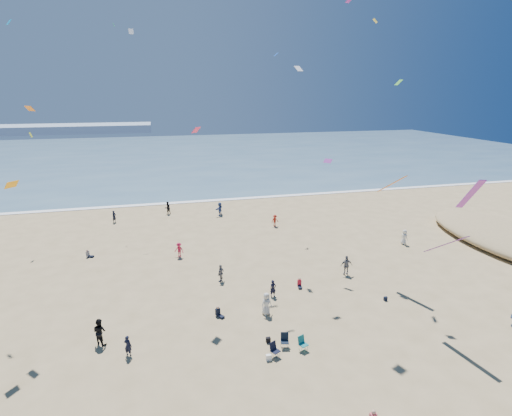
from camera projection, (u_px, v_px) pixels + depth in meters
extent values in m
cube|color=#476B84|center=(170.00, 155.00, 108.55)|extent=(220.00, 100.00, 0.06)
cube|color=white|center=(185.00, 202.00, 62.01)|extent=(220.00, 1.20, 0.08)
cube|color=#7A8EA8|center=(13.00, 130.00, 163.73)|extent=(110.00, 20.00, 3.20)
ellipsoid|color=tan|center=(510.00, 239.00, 44.74)|extent=(10.00, 22.00, 2.20)
imported|color=#C11B3D|center=(179.00, 250.00, 41.38)|extent=(1.16, 1.03, 1.55)
imported|color=#334D8D|center=(220.00, 209.00, 55.40)|extent=(1.45, 1.70, 1.84)
imported|color=gray|center=(346.00, 265.00, 37.26)|extent=(1.16, 0.59, 1.89)
imported|color=slate|center=(221.00, 273.00, 35.96)|extent=(0.90, 1.00, 1.63)
imported|color=silver|center=(266.00, 304.00, 30.62)|extent=(1.02, 0.84, 1.79)
imported|color=#AD2618|center=(275.00, 221.00, 50.87)|extent=(1.09, 0.79, 1.51)
imported|color=black|center=(100.00, 332.00, 26.96)|extent=(1.17, 1.14, 1.90)
imported|color=black|center=(128.00, 346.00, 25.82)|extent=(0.64, 0.57, 1.46)
imported|color=black|center=(273.00, 289.00, 33.31)|extent=(0.58, 0.42, 1.47)
imported|color=silver|center=(404.00, 237.00, 44.79)|extent=(0.71, 0.94, 1.72)
imported|color=black|center=(167.00, 208.00, 55.94)|extent=(1.10, 1.04, 1.79)
imported|color=black|center=(114.00, 217.00, 52.30)|extent=(0.68, 0.69, 1.60)
cube|color=white|center=(269.00, 357.00, 25.51)|extent=(0.35, 0.20, 0.40)
cube|color=black|center=(268.00, 340.00, 27.32)|extent=(0.30, 0.22, 0.38)
cube|color=black|center=(385.00, 299.00, 32.82)|extent=(0.28, 0.18, 0.34)
cube|color=#078EDA|center=(9.00, 22.00, 30.56)|extent=(0.53, 0.62, 0.39)
cube|color=#822490|center=(328.00, 161.00, 36.91)|extent=(0.76, 0.85, 0.35)
cube|color=#CADA29|center=(31.00, 135.00, 43.03)|extent=(0.21, 0.52, 0.55)
cube|color=#FF9B0C|center=(12.00, 185.00, 25.20)|extent=(0.81, 0.89, 0.47)
cube|color=#E82358|center=(196.00, 130.00, 30.47)|extent=(0.80, 0.85, 0.47)
cube|color=white|center=(131.00, 31.00, 47.28)|extent=(0.60, 0.48, 0.63)
cube|color=#2BA95F|center=(114.00, 25.00, 49.68)|extent=(0.17, 0.47, 0.40)
cube|color=orange|center=(30.00, 108.00, 27.59)|extent=(0.80, 0.83, 0.37)
cube|color=yellow|center=(375.00, 21.00, 34.93)|extent=(0.63, 0.91, 0.34)
cube|color=blue|center=(276.00, 55.00, 38.75)|extent=(0.39, 0.70, 0.30)
cube|color=green|center=(399.00, 82.00, 31.62)|extent=(0.48, 0.49, 0.44)
cube|color=silver|center=(298.00, 69.00, 34.25)|extent=(0.74, 0.75, 0.46)
cube|color=#8C2291|center=(349.00, 0.00, 38.79)|extent=(0.78, 0.78, 0.42)
cube|color=#762492|center=(445.00, 244.00, 26.92)|extent=(0.35, 3.14, 2.21)
cube|color=orange|center=(392.00, 184.00, 34.64)|extent=(0.35, 2.64, 1.87)
cube|color=purple|center=(470.00, 195.00, 21.14)|extent=(0.35, 3.30, 2.33)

